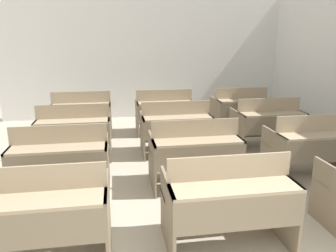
{
  "coord_description": "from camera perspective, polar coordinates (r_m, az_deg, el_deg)",
  "views": [
    {
      "loc": [
        -0.74,
        -0.94,
        1.89
      ],
      "look_at": [
        -0.05,
        3.31,
        0.74
      ],
      "focal_mm": 35.0,
      "sensor_mm": 36.0,
      "label": 1
    }
  ],
  "objects": [
    {
      "name": "bench_second_left",
      "position": [
        4.23,
        -18.13,
        -5.57
      ],
      "size": [
        1.14,
        0.73,
        0.9
      ],
      "color": "#7C6D56",
      "rests_on": "ground_plane"
    },
    {
      "name": "bench_second_right",
      "position": [
        4.95,
        23.85,
        -3.15
      ],
      "size": [
        1.14,
        0.73,
        0.9
      ],
      "color": "#82725B",
      "rests_on": "ground_plane"
    },
    {
      "name": "bench_third_right",
      "position": [
        6.02,
        16.94,
        0.57
      ],
      "size": [
        1.14,
        0.73,
        0.9
      ],
      "color": "#7D6D56",
      "rests_on": "ground_plane"
    },
    {
      "name": "bench_third_left",
      "position": [
        5.45,
        -15.99,
        -0.83
      ],
      "size": [
        1.14,
        0.73,
        0.9
      ],
      "color": "#7E6F58",
      "rests_on": "ground_plane"
    },
    {
      "name": "wall_back",
      "position": [
        8.09,
        -4.03,
        11.85
      ],
      "size": [
        6.8,
        0.06,
        2.92
      ],
      "color": "silver",
      "rests_on": "ground_plane"
    },
    {
      "name": "bench_back_right",
      "position": [
        7.15,
        12.55,
        3.06
      ],
      "size": [
        1.14,
        0.73,
        0.9
      ],
      "color": "#7D6E57",
      "rests_on": "ground_plane"
    },
    {
      "name": "bench_third_center",
      "position": [
        5.48,
        1.33,
        -0.16
      ],
      "size": [
        1.14,
        0.73,
        0.9
      ],
      "color": "#7D6E57",
      "rests_on": "ground_plane"
    },
    {
      "name": "bench_back_left",
      "position": [
        6.71,
        -14.74,
        2.16
      ],
      "size": [
        1.14,
        0.73,
        0.9
      ],
      "color": "#7F7059",
      "rests_on": "ground_plane"
    },
    {
      "name": "wastepaper_bin",
      "position": [
        8.43,
        17.52,
        2.5
      ],
      "size": [
        0.32,
        0.32,
        0.35
      ],
      "color": "#1E6B33",
      "rests_on": "ground_plane"
    },
    {
      "name": "bench_second_center",
      "position": [
        4.29,
        4.67,
        -4.52
      ],
      "size": [
        1.14,
        0.73,
        0.9
      ],
      "color": "#7C6C55",
      "rests_on": "ground_plane"
    },
    {
      "name": "bench_back_center",
      "position": [
        6.72,
        -0.67,
        2.67
      ],
      "size": [
        1.14,
        0.73,
        0.9
      ],
      "color": "#7D6D56",
      "rests_on": "ground_plane"
    },
    {
      "name": "bench_front_center",
      "position": [
        3.12,
        10.38,
        -12.52
      ],
      "size": [
        1.14,
        0.73,
        0.9
      ],
      "color": "#7E6F58",
      "rests_on": "ground_plane"
    },
    {
      "name": "bench_front_left",
      "position": [
        3.06,
        -21.31,
        -14.0
      ],
      "size": [
        1.14,
        0.73,
        0.9
      ],
      "color": "#7C6D56",
      "rests_on": "ground_plane"
    }
  ]
}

